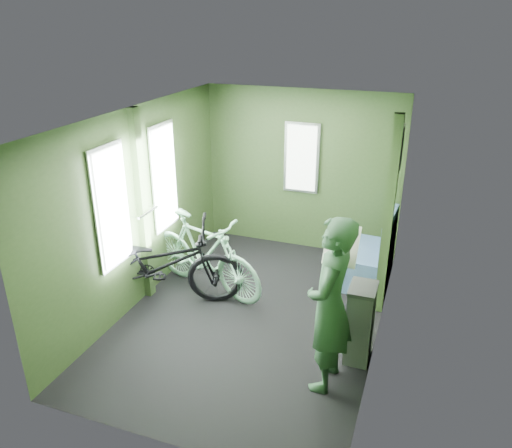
% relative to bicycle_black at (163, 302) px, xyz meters
% --- Properties ---
extents(room, '(4.00, 4.02, 2.31)m').
position_rel_bicycle_black_xyz_m(room, '(1.08, 0.16, 1.44)').
color(room, black).
rests_on(room, ground).
extents(bicycle_black, '(2.12, 1.41, 1.10)m').
position_rel_bicycle_black_xyz_m(bicycle_black, '(0.00, 0.00, 0.00)').
color(bicycle_black, black).
rests_on(bicycle_black, ground).
extents(bicycle_mint, '(1.84, 1.12, 1.09)m').
position_rel_bicycle_black_xyz_m(bicycle_mint, '(0.38, 0.42, 0.00)').
color(bicycle_mint, '#8AD3A9').
rests_on(bicycle_mint, ground).
extents(passenger, '(0.43, 0.72, 1.68)m').
position_rel_bicycle_black_xyz_m(passenger, '(2.15, -0.71, 0.84)').
color(passenger, '#2B4F33').
rests_on(passenger, ground).
extents(waste_box, '(0.24, 0.34, 0.82)m').
position_rel_bicycle_black_xyz_m(waste_box, '(2.38, -0.25, 0.41)').
color(waste_box, slate).
rests_on(waste_box, ground).
extents(bench_seat, '(0.56, 0.93, 0.94)m').
position_rel_bicycle_black_xyz_m(bench_seat, '(2.27, 1.37, 0.28)').
color(bench_seat, '#2E4662').
rests_on(bench_seat, ground).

